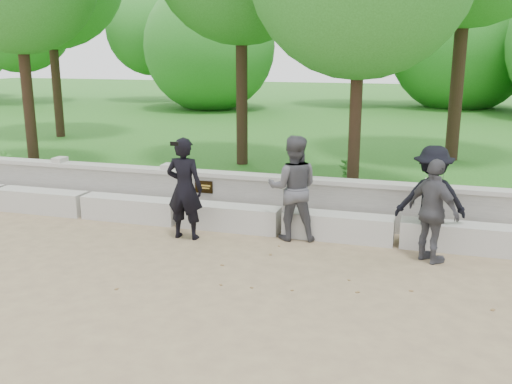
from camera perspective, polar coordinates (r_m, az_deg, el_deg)
ground at (r=9.25m, az=-12.59°, el=-6.53°), size 80.00×80.00×0.00m
lawn at (r=22.16m, az=5.20°, el=6.00°), size 40.00×22.00×0.25m
concrete_bench at (r=10.78m, az=-7.78°, el=-2.09°), size 11.90×0.45×0.45m
parapet_wall at (r=11.34m, az=-6.38°, el=0.01°), size 12.50×0.35×0.90m
man_main at (r=9.83m, az=-7.15°, el=0.35°), size 0.65×0.58×1.77m
visitor_left at (r=9.74m, az=3.74°, el=0.41°), size 1.00×0.85×1.81m
visitor_mid at (r=9.61m, az=17.14°, el=-0.64°), size 1.21×0.83×1.73m
visitor_right at (r=9.07m, az=17.32°, el=-1.87°), size 0.96×0.93×1.62m
shrub_a at (r=14.52m, az=-23.77°, el=2.47°), size 0.42×0.42×0.67m
shrub_b at (r=12.82m, az=9.16°, el=1.92°), size 0.39×0.41×0.59m
shrub_c at (r=12.79m, az=9.34°, el=1.81°), size 0.54×0.48×0.56m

